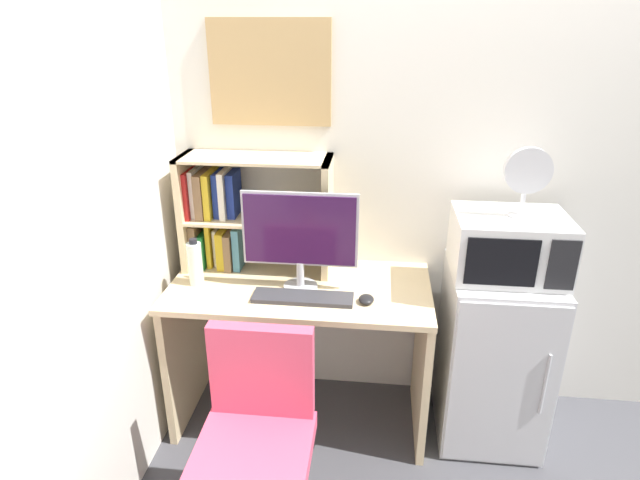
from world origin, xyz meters
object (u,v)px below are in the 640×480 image
object	(u,v)px
monitor	(300,234)
computer_mouse	(366,299)
microwave	(509,245)
water_bottle	(195,263)
mini_fridge	(493,355)
hutch_bookshelf	(234,213)
wall_corkboard	(270,73)
keyboard	(303,298)
desk_fan	(527,176)
desk_chair	(257,457)

from	to	relation	value
monitor	computer_mouse	xyz separation A→B (m)	(0.31, -0.10, -0.26)
microwave	computer_mouse	bearing A→B (deg)	-165.78
water_bottle	mini_fridge	xyz separation A→B (m)	(1.43, 0.06, -0.45)
hutch_bookshelf	wall_corkboard	world-z (taller)	wall_corkboard
monitor	keyboard	bearing A→B (deg)	-76.66
hutch_bookshelf	wall_corkboard	xyz separation A→B (m)	(0.18, 0.11, 0.66)
microwave	desk_fan	world-z (taller)	desk_fan
water_bottle	computer_mouse	bearing A→B (deg)	-6.46
microwave	desk_chair	world-z (taller)	microwave
mini_fridge	wall_corkboard	xyz separation A→B (m)	(-1.11, 0.28, 1.28)
desk_chair	microwave	bearing A→B (deg)	35.73
water_bottle	hutch_bookshelf	bearing A→B (deg)	59.96
desk_fan	desk_chair	xyz separation A→B (m)	(-1.04, -0.72, -0.94)
water_bottle	desk_chair	size ratio (longest dim) A/B	0.26
hutch_bookshelf	desk_chair	distance (m)	1.15
desk_fan	desk_chair	bearing A→B (deg)	-145.33
keyboard	wall_corkboard	distance (m)	1.05
computer_mouse	microwave	distance (m)	0.68
microwave	desk_chair	bearing A→B (deg)	-144.27
mini_fridge	water_bottle	bearing A→B (deg)	-177.50
keyboard	microwave	xyz separation A→B (m)	(0.90, 0.16, 0.23)
hutch_bookshelf	microwave	bearing A→B (deg)	-7.40
hutch_bookshelf	monitor	world-z (taller)	hutch_bookshelf
computer_mouse	desk_fan	world-z (taller)	desk_fan
hutch_bookshelf	computer_mouse	xyz separation A→B (m)	(0.67, -0.33, -0.27)
keyboard	wall_corkboard	xyz separation A→B (m)	(-0.21, 0.44, 0.93)
keyboard	mini_fridge	xyz separation A→B (m)	(0.90, 0.16, -0.35)
hutch_bookshelf	keyboard	size ratio (longest dim) A/B	1.61
monitor	mini_fridge	distance (m)	1.12
water_bottle	wall_corkboard	bearing A→B (deg)	46.99
hutch_bookshelf	monitor	bearing A→B (deg)	-31.22
monitor	wall_corkboard	xyz separation A→B (m)	(-0.18, 0.33, 0.66)
monitor	desk_fan	bearing A→B (deg)	2.74
monitor	wall_corkboard	size ratio (longest dim) A/B	0.92
monitor	keyboard	world-z (taller)	monitor
hutch_bookshelf	water_bottle	distance (m)	0.32
water_bottle	keyboard	bearing A→B (deg)	-10.56
desk_chair	wall_corkboard	world-z (taller)	wall_corkboard
computer_mouse	desk_chair	size ratio (longest dim) A/B	0.10
wall_corkboard	computer_mouse	bearing A→B (deg)	-41.43
microwave	mini_fridge	bearing A→B (deg)	-90.15
microwave	desk_fan	bearing A→B (deg)	-10.85
hutch_bookshelf	microwave	distance (m)	1.31
hutch_bookshelf	water_bottle	world-z (taller)	hutch_bookshelf
desk_chair	mini_fridge	bearing A→B (deg)	35.62
desk_chair	water_bottle	bearing A→B (deg)	122.72
keyboard	water_bottle	distance (m)	0.54
mini_fridge	desk_fan	distance (m)	0.90
desk_fan	mini_fridge	bearing A→B (deg)	174.50
monitor	microwave	world-z (taller)	monitor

